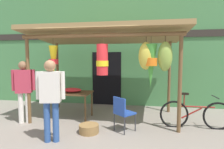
# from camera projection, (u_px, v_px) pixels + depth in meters

# --- Properties ---
(ground_plane) EXTENTS (30.00, 30.00, 0.00)m
(ground_plane) POSITION_uv_depth(u_px,v_px,m) (88.00, 127.00, 4.72)
(ground_plane) COLOR gray
(shop_facade) EXTENTS (12.19, 0.29, 4.23)m
(shop_facade) POSITION_uv_depth(u_px,v_px,m) (107.00, 49.00, 7.00)
(shop_facade) COLOR #47844C
(shop_facade) RESTS_ON ground_plane
(market_stall_canopy) EXTENTS (4.38, 2.22, 2.60)m
(market_stall_canopy) POSITION_uv_depth(u_px,v_px,m) (110.00, 42.00, 5.13)
(market_stall_canopy) COLOR brown
(market_stall_canopy) RESTS_ON ground_plane
(display_table) EXTENTS (1.20, 0.75, 0.78)m
(display_table) POSITION_uv_depth(u_px,v_px,m) (70.00, 95.00, 5.36)
(display_table) COLOR brown
(display_table) RESTS_ON ground_plane
(flower_heap_on_table) EXTENTS (0.57, 0.40, 0.12)m
(flower_heap_on_table) POSITION_uv_depth(u_px,v_px,m) (72.00, 90.00, 5.35)
(flower_heap_on_table) COLOR red
(flower_heap_on_table) RESTS_ON display_table
(folding_chair) EXTENTS (0.56, 0.56, 0.84)m
(folding_chair) POSITION_uv_depth(u_px,v_px,m) (122.00, 111.00, 4.35)
(folding_chair) COLOR #2347A8
(folding_chair) RESTS_ON ground_plane
(wicker_basket_by_table) EXTENTS (0.47, 0.47, 0.20)m
(wicker_basket_by_table) POSITION_uv_depth(u_px,v_px,m) (89.00, 129.00, 4.31)
(wicker_basket_by_table) COLOR olive
(wicker_basket_by_table) RESTS_ON ground_plane
(parked_bicycle) EXTENTS (1.75, 0.44, 0.92)m
(parked_bicycle) POSITION_uv_depth(u_px,v_px,m) (195.00, 115.00, 4.58)
(parked_bicycle) COLOR black
(parked_bicycle) RESTS_ON ground_plane
(vendor_in_orange) EXTENTS (0.56, 0.35, 1.68)m
(vendor_in_orange) POSITION_uv_depth(u_px,v_px,m) (24.00, 87.00, 4.92)
(vendor_in_orange) COLOR silver
(vendor_in_orange) RESTS_ON ground_plane
(customer_foreground) EXTENTS (0.58, 0.30, 1.72)m
(customer_foreground) POSITION_uv_depth(u_px,v_px,m) (51.00, 94.00, 3.77)
(customer_foreground) COLOR #2D5193
(customer_foreground) RESTS_ON ground_plane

